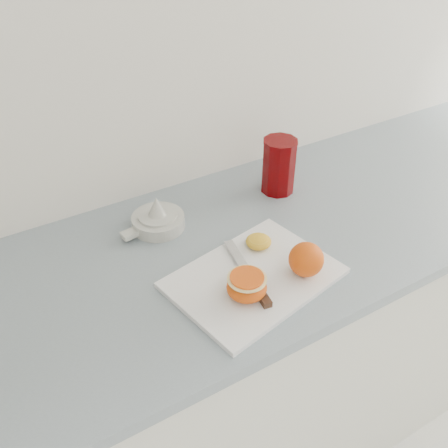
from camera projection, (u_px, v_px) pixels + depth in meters
name	position (u px, v px, depth m)	size (l,w,h in m)	color
counter	(257.00, 348.00, 1.49)	(2.41, 0.64, 0.89)	silver
cutting_board	(254.00, 278.00, 1.08)	(0.35, 0.25, 0.01)	white
whole_orange	(306.00, 259.00, 1.06)	(0.08, 0.08, 0.08)	#F13E17
half_orange	(247.00, 286.00, 1.01)	(0.08, 0.08, 0.05)	#F13E17
squeezed_shell	(259.00, 241.00, 1.15)	(0.06, 0.06, 0.03)	gold
paring_knife	(255.00, 284.00, 1.05)	(0.06, 0.22, 0.01)	#3F2416
citrus_juicer	(158.00, 219.00, 1.22)	(0.17, 0.13, 0.09)	silver
red_tumbler	(279.00, 168.00, 1.33)	(0.09, 0.09, 0.15)	#5D0002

